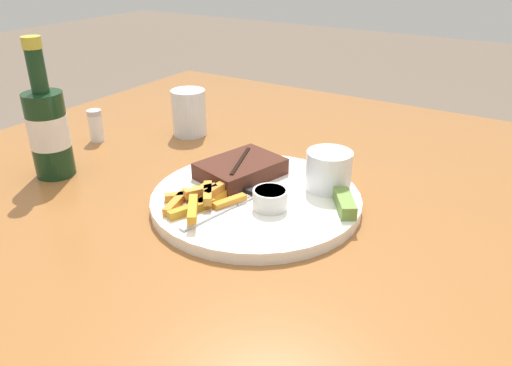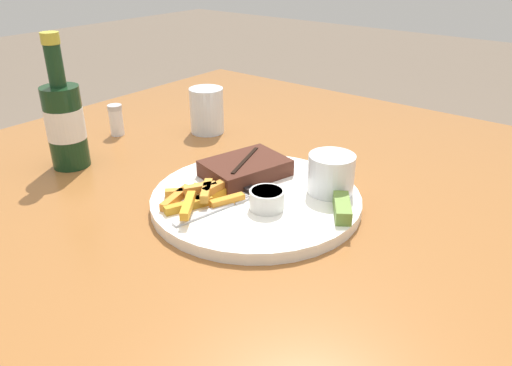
# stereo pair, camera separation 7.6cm
# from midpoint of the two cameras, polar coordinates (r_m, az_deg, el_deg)

# --- Properties ---
(dining_table) EXTENTS (1.28, 1.30, 0.72)m
(dining_table) POSITION_cam_midpoint_polar(r_m,az_deg,el_deg) (0.81, -2.70, -6.70)
(dining_table) COLOR #935B2D
(dining_table) RESTS_ON ground_plane
(dinner_plate) EXTENTS (0.32, 0.32, 0.02)m
(dinner_plate) POSITION_cam_midpoint_polar(r_m,az_deg,el_deg) (0.77, -2.81, -2.00)
(dinner_plate) COLOR white
(dinner_plate) RESTS_ON dining_table
(steak_portion) EXTENTS (0.15, 0.13, 0.03)m
(steak_portion) POSITION_cam_midpoint_polar(r_m,az_deg,el_deg) (0.82, -4.41, 1.59)
(steak_portion) COLOR #472319
(steak_portion) RESTS_ON dinner_plate
(fries_pile) EXTENTS (0.14, 0.11, 0.02)m
(fries_pile) POSITION_cam_midpoint_polar(r_m,az_deg,el_deg) (0.75, -9.21, -1.74)
(fries_pile) COLOR #C8883A
(fries_pile) RESTS_ON dinner_plate
(coleslaw_cup) EXTENTS (0.07, 0.07, 0.06)m
(coleslaw_cup) POSITION_cam_midpoint_polar(r_m,az_deg,el_deg) (0.78, 5.58, 1.64)
(coleslaw_cup) COLOR white
(coleslaw_cup) RESTS_ON dinner_plate
(dipping_sauce_cup) EXTENTS (0.05, 0.05, 0.03)m
(dipping_sauce_cup) POSITION_cam_midpoint_polar(r_m,az_deg,el_deg) (0.72, -1.38, -1.80)
(dipping_sauce_cup) COLOR silver
(dipping_sauce_cup) RESTS_ON dinner_plate
(pickle_spear) EXTENTS (0.07, 0.06, 0.02)m
(pickle_spear) POSITION_cam_midpoint_polar(r_m,az_deg,el_deg) (0.73, 7.19, -2.38)
(pickle_spear) COLOR olive
(pickle_spear) RESTS_ON dinner_plate
(fork_utensil) EXTENTS (0.13, 0.04, 0.00)m
(fork_utensil) POSITION_cam_midpoint_polar(r_m,az_deg,el_deg) (0.72, -7.79, -3.58)
(fork_utensil) COLOR #B7B7BC
(fork_utensil) RESTS_ON dinner_plate
(knife_utensil) EXTENTS (0.06, 0.16, 0.01)m
(knife_utensil) POSITION_cam_midpoint_polar(r_m,az_deg,el_deg) (0.80, -5.19, -0.26)
(knife_utensil) COLOR #B7B7BC
(knife_utensil) RESTS_ON dinner_plate
(beer_bottle) EXTENTS (0.07, 0.07, 0.24)m
(beer_bottle) POSITION_cam_midpoint_polar(r_m,az_deg,el_deg) (0.93, -24.87, 5.59)
(beer_bottle) COLOR #143319
(beer_bottle) RESTS_ON dining_table
(drinking_glass) EXTENTS (0.07, 0.07, 0.10)m
(drinking_glass) POSITION_cam_midpoint_polar(r_m,az_deg,el_deg) (1.06, -9.72, 7.92)
(drinking_glass) COLOR silver
(drinking_glass) RESTS_ON dining_table
(salt_shaker) EXTENTS (0.03, 0.03, 0.07)m
(salt_shaker) POSITION_cam_midpoint_polar(r_m,az_deg,el_deg) (1.08, -19.80, 6.18)
(salt_shaker) COLOR white
(salt_shaker) RESTS_ON dining_table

